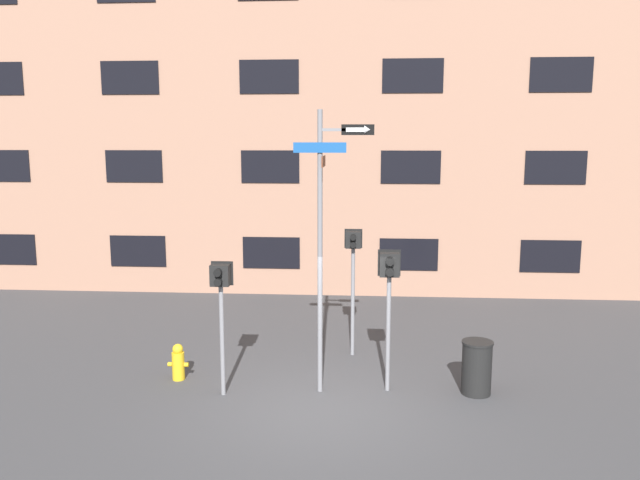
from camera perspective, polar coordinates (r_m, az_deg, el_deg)
The scene contains 8 objects.
ground_plane at distance 10.95m, azimuth 0.07°, elevation -15.31°, with size 60.00×60.00×0.00m, color #38383A.
building_facade at distance 18.23m, azimuth 1.91°, elevation 14.65°, with size 24.00×0.63×12.55m.
street_sign_pole at distance 10.90m, azimuth 0.36°, elevation 0.87°, with size 1.38×0.77×5.04m.
pedestrian_signal_left at distance 11.09m, azimuth -9.06°, elevation -4.66°, with size 0.39×0.40×2.42m.
pedestrian_signal_right at distance 11.17m, azimuth 6.35°, elevation -3.67°, with size 0.41×0.40×2.59m.
pedestrian_signal_across at distance 12.99m, azimuth 3.05°, elevation -1.70°, with size 0.37×0.40×2.69m.
fire_hydrant at distance 12.40m, azimuth -12.84°, elevation -10.85°, with size 0.40×0.24×0.70m.
trash_bin at distance 11.77m, azimuth 14.13°, elevation -11.23°, with size 0.56×0.56×0.98m.
Camera 1 is at (0.69, -9.94, 4.54)m, focal length 35.00 mm.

